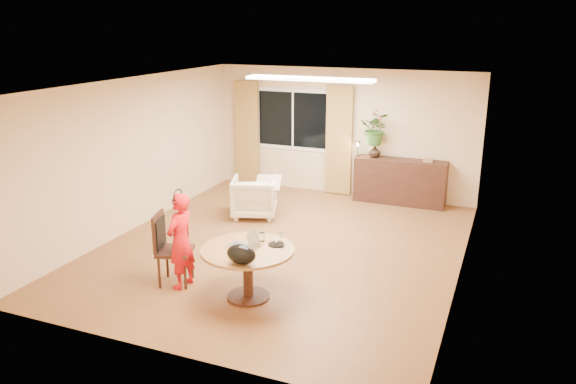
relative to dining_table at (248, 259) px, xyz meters
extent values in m
plane|color=brown|center=(-0.25, 1.75, -0.54)|extent=(6.50, 6.50, 0.00)
plane|color=white|center=(-0.25, 1.75, 2.06)|extent=(6.50, 6.50, 0.00)
plane|color=beige|center=(-0.25, 5.00, 0.76)|extent=(5.50, 0.00, 5.50)
plane|color=beige|center=(-3.00, 1.75, 0.76)|extent=(0.00, 6.50, 6.50)
plane|color=beige|center=(2.50, 1.75, 0.76)|extent=(0.00, 6.50, 6.50)
cube|color=white|center=(-1.35, 4.98, 0.96)|extent=(1.70, 0.02, 1.30)
cube|color=black|center=(-1.35, 4.97, 0.96)|extent=(1.55, 0.01, 1.15)
cube|color=white|center=(-1.35, 4.97, 0.96)|extent=(0.04, 0.01, 1.15)
cube|color=brown|center=(-2.40, 4.90, 0.60)|extent=(0.55, 0.08, 2.25)
cube|color=brown|center=(-0.30, 4.90, 0.60)|extent=(0.55, 0.08, 2.25)
cube|color=white|center=(-0.25, 2.95, 2.02)|extent=(2.20, 0.35, 0.05)
cylinder|color=brown|center=(0.00, 0.00, 0.13)|extent=(1.21, 1.21, 0.04)
cylinder|color=black|center=(0.00, 0.00, -0.22)|extent=(0.13, 0.13, 0.65)
cylinder|color=black|center=(0.00, 0.00, -0.53)|extent=(0.56, 0.56, 0.03)
imported|color=red|center=(-0.98, -0.04, 0.12)|extent=(0.50, 0.35, 1.33)
imported|color=#BDAC96|center=(-1.32, 2.97, -0.17)|extent=(1.02, 1.03, 0.74)
cube|color=black|center=(1.02, 4.76, -0.10)|extent=(1.79, 0.44, 0.89)
imported|color=black|center=(0.49, 4.76, 0.47)|extent=(0.28, 0.28, 0.25)
imported|color=#336C28|center=(0.49, 4.76, 0.93)|extent=(0.65, 0.58, 0.66)
camera|label=1|loc=(3.00, -5.98, 2.93)|focal=35.00mm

